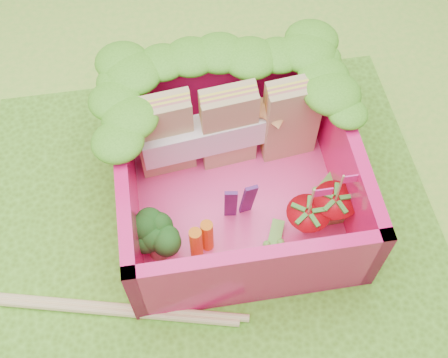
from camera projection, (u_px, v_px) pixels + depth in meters
ground at (219, 246)px, 3.26m from camera, size 14.00×14.00×0.00m
placemat at (219, 245)px, 3.24m from camera, size 2.60×2.60×0.03m
bento_floor at (236, 197)px, 3.37m from camera, size 1.30×1.30×0.05m
bento_box at (237, 175)px, 3.16m from camera, size 1.30×1.30×0.55m
lettuce_ruffle at (224, 72)px, 3.13m from camera, size 1.43×0.83×0.11m
sandwich_stack at (230, 127)px, 3.26m from camera, size 1.08×0.29×0.57m
broccoli at (157, 238)px, 3.01m from camera, size 0.34×0.34×0.24m
carrot_sticks at (201, 240)px, 3.04m from camera, size 0.14×0.12×0.28m
purple_wedges at (239, 202)px, 3.10m from camera, size 0.17×0.04×0.38m
strawberry_left at (306, 223)px, 3.10m from camera, size 0.24×0.24×0.48m
strawberry_right at (332, 210)px, 3.14m from camera, size 0.25×0.25×0.49m
snap_peas at (308, 218)px, 3.24m from camera, size 0.61×0.59×0.05m
chopsticks at (18, 301)px, 3.03m from camera, size 2.44×0.66×0.04m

